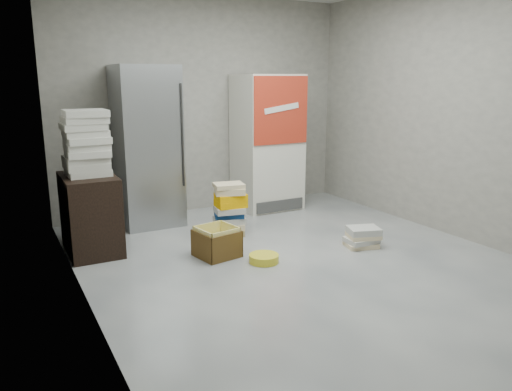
{
  "coord_description": "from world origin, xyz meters",
  "views": [
    {
      "loc": [
        -2.56,
        -3.72,
        1.75
      ],
      "look_at": [
        -0.19,
        0.7,
        0.57
      ],
      "focal_mm": 35.0,
      "sensor_mm": 36.0,
      "label": 1
    }
  ],
  "objects": [
    {
      "name": "room_shell",
      "position": [
        0.0,
        0.0,
        1.8
      ],
      "size": [
        4.04,
        5.04,
        2.82
      ],
      "color": "#9E998E",
      "rests_on": "ground"
    },
    {
      "name": "ground",
      "position": [
        0.0,
        0.0,
        0.0
      ],
      "size": [
        5.0,
        5.0,
        0.0
      ],
      "primitive_type": "plane",
      "color": "#B4B3AF",
      "rests_on": "ground"
    },
    {
      "name": "steel_fridge",
      "position": [
        -0.9,
        2.13,
        0.95
      ],
      "size": [
        0.7,
        0.72,
        1.9
      ],
      "color": "#ADB0B5",
      "rests_on": "ground"
    },
    {
      "name": "coke_cooler",
      "position": [
        0.75,
        2.12,
        0.9
      ],
      "size": [
        0.8,
        0.73,
        1.8
      ],
      "color": "silver",
      "rests_on": "ground"
    },
    {
      "name": "phonebook_stack_main",
      "position": [
        -0.24,
        1.24,
        0.3
      ],
      "size": [
        0.41,
        0.38,
        0.6
      ],
      "rotation": [
        0.0,
        0.0,
        -0.21
      ],
      "color": "#A18E57",
      "rests_on": "ground"
    },
    {
      "name": "cardboard_box",
      "position": [
        -0.66,
        0.65,
        0.13
      ],
      "size": [
        0.44,
        0.44,
        0.31
      ],
      "rotation": [
        0.0,
        0.0,
        0.18
      ],
      "color": "yellow",
      "rests_on": "ground"
    },
    {
      "name": "phonebook_stack_side",
      "position": [
        0.82,
        0.18,
        0.11
      ],
      "size": [
        0.4,
        0.34,
        0.21
      ],
      "rotation": [
        0.0,
        0.0,
        -0.2
      ],
      "color": "beige",
      "rests_on": "ground"
    },
    {
      "name": "supply_box_stack",
      "position": [
        -1.72,
        1.4,
        1.12
      ],
      "size": [
        0.44,
        0.44,
        0.65
      ],
      "color": "silver",
      "rests_on": "wood_shelf"
    },
    {
      "name": "wood_shelf",
      "position": [
        -1.73,
        1.4,
        0.4
      ],
      "size": [
        0.5,
        0.8,
        0.8
      ],
      "primitive_type": "cube",
      "color": "black",
      "rests_on": "ground"
    },
    {
      "name": "bucket_lid",
      "position": [
        -0.32,
        0.28,
        0.04
      ],
      "size": [
        0.36,
        0.36,
        0.08
      ],
      "primitive_type": "cylinder",
      "rotation": [
        0.0,
        0.0,
        0.28
      ],
      "color": "yellow",
      "rests_on": "ground"
    }
  ]
}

